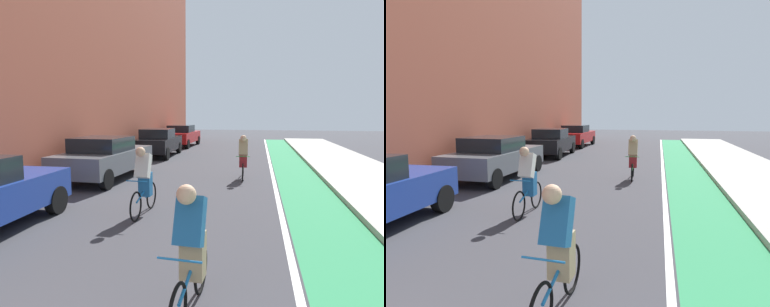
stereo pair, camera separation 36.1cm
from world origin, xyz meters
TOP-DOWN VIEW (x-y plane):
  - ground_plane at (0.00, 12.34)m, footprint 71.89×71.89m
  - bike_lane_paint at (3.58, 14.34)m, footprint 1.60×32.68m
  - lane_divider_stripe at (2.68, 14.34)m, footprint 0.12×32.68m
  - sidewalk_right at (6.02, 14.34)m, footprint 3.28×32.68m
  - building_facade_left at (-6.18, 14.34)m, footprint 3.00×32.68m
  - parked_sedan_gray at (-3.33, 10.88)m, footprint 2.11×4.57m
  - parked_sedan_black at (-3.33, 17.43)m, footprint 1.98×4.29m
  - parked_sedan_red at (-3.33, 23.16)m, footprint 2.00×4.53m
  - cyclist_lead at (1.37, 3.39)m, footprint 0.48×1.70m
  - cyclist_mid at (-0.49, 7.04)m, footprint 0.48×1.72m
  - cyclist_trailing at (1.59, 11.85)m, footprint 0.48×1.69m

SIDE VIEW (x-z plane):
  - ground_plane at x=0.00m, z-range 0.00..0.00m
  - bike_lane_paint at x=3.58m, z-range 0.00..0.00m
  - lane_divider_stripe at x=2.68m, z-range 0.00..0.00m
  - sidewalk_right at x=6.02m, z-range 0.00..0.14m
  - parked_sedan_black at x=-3.33m, z-range 0.02..1.55m
  - parked_sedan_red at x=-3.33m, z-range 0.02..1.55m
  - parked_sedan_gray at x=-3.33m, z-range 0.02..1.55m
  - cyclist_trailing at x=1.59m, z-range 0.01..1.61m
  - cyclist_lead at x=1.37m, z-range 0.00..1.61m
  - cyclist_mid at x=-0.49m, z-range 0.04..1.66m
  - building_facade_left at x=-6.18m, z-range 0.00..14.89m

